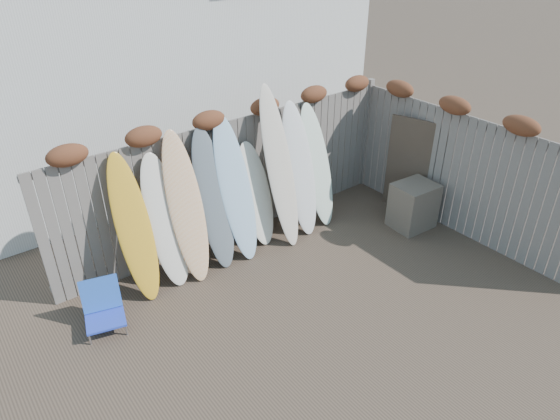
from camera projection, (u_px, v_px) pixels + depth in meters
ground at (333, 308)px, 6.82m from camera, size 80.00×80.00×0.00m
back_fence at (237, 169)px, 7.89m from camera, size 6.05×0.28×2.24m
right_fence at (464, 168)px, 7.99m from camera, size 0.28×4.40×2.24m
house at (137, 0)px, 9.89m from camera, size 8.50×5.50×6.33m
beach_chair at (103, 307)px, 6.40m from camera, size 0.60×0.62×0.65m
wooden_crate at (413, 206)px, 8.45m from camera, size 0.72×0.62×0.79m
lattice_panel at (418, 167)px, 8.68m from camera, size 0.39×1.10×1.71m
surfboard_0 at (134, 229)px, 6.68m from camera, size 0.50×0.74×2.03m
surfboard_1 at (165, 221)px, 6.97m from camera, size 0.56×0.70×1.90m
surfboard_2 at (186, 208)px, 7.03m from camera, size 0.57×0.80×2.15m
surfboard_3 at (213, 200)px, 7.32m from camera, size 0.57×0.78×2.08m
surfboard_4 at (236, 189)px, 7.47m from camera, size 0.53×0.77×2.18m
surfboard_5 at (256, 194)px, 7.89m from camera, size 0.56×0.61×1.65m
surfboard_6 at (280, 168)px, 7.76m from camera, size 0.49×0.88×2.49m
surfboard_7 at (300, 170)px, 8.10m from camera, size 0.60×0.81×2.15m
surfboard_8 at (317, 166)px, 8.36m from camera, size 0.56×0.74×2.04m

